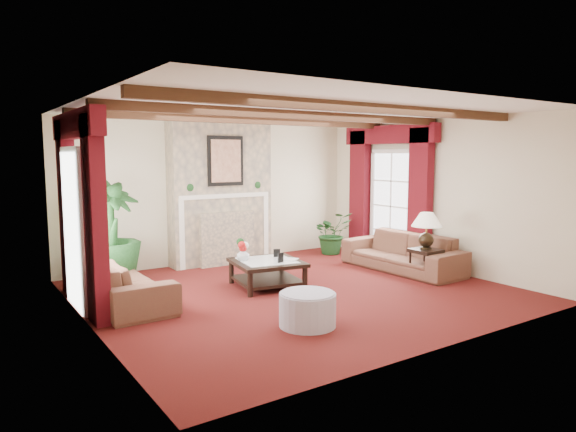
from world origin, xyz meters
TOP-DOWN VIEW (x-y plane):
  - floor at (0.00, 0.00)m, footprint 6.00×6.00m
  - ceiling at (0.00, 0.00)m, footprint 6.00×6.00m
  - back_wall at (0.00, 2.75)m, footprint 6.00×0.02m
  - left_wall at (-3.00, 0.00)m, footprint 0.02×5.50m
  - right_wall at (3.00, 0.00)m, footprint 0.02×5.50m
  - ceiling_beams at (0.00, 0.00)m, footprint 6.00×3.00m
  - fireplace at (0.00, 2.55)m, footprint 2.00×0.52m
  - french_door_left at (-2.97, 1.00)m, footprint 0.10×1.10m
  - french_door_right at (2.97, 1.00)m, footprint 0.10×1.10m
  - curtains_left at (-2.86, 1.00)m, footprint 0.20×2.40m
  - curtains_right at (2.86, 1.00)m, footprint 0.20×2.40m
  - sofa_left at (-2.36, 0.90)m, footprint 2.21×0.65m
  - sofa_right at (2.38, 0.14)m, footprint 2.31×0.80m
  - potted_palm at (-2.25, 1.96)m, footprint 2.46×2.56m
  - small_plant at (2.31, 2.05)m, footprint 1.08×1.14m
  - coffee_table at (-0.23, 0.49)m, footprint 1.17×1.17m
  - side_table at (2.20, -0.57)m, footprint 0.51×0.51m
  - ottoman at (-0.80, -1.36)m, footprint 0.69×0.69m
  - table_lamp at (2.20, -0.57)m, footprint 0.49×0.49m
  - flower_vase at (-0.55, 0.71)m, footprint 0.31×0.32m
  - book at (-0.02, 0.29)m, footprint 0.24×0.23m
  - photo_frame_a at (-0.15, 0.23)m, footprint 0.12×0.05m
  - photo_frame_b at (0.03, 0.63)m, footprint 0.11×0.06m

SIDE VIEW (x-z plane):
  - floor at x=0.00m, z-range 0.00..0.00m
  - ottoman at x=-0.80m, z-range 0.00..0.40m
  - coffee_table at x=-0.23m, z-range 0.00..0.42m
  - side_table at x=2.20m, z-range 0.00..0.51m
  - small_plant at x=2.31m, z-range 0.00..0.69m
  - sofa_left at x=-2.36m, z-range 0.00..0.86m
  - sofa_right at x=2.38m, z-range 0.00..0.89m
  - potted_palm at x=-2.25m, z-range 0.00..0.97m
  - photo_frame_b at x=0.03m, z-range 0.42..0.55m
  - photo_frame_a at x=-0.15m, z-range 0.42..0.57m
  - flower_vase at x=-0.55m, z-range 0.42..0.62m
  - book at x=-0.02m, z-range 0.42..0.71m
  - table_lamp at x=2.20m, z-range 0.51..1.14m
  - back_wall at x=0.00m, z-range 0.00..2.70m
  - left_wall at x=-3.00m, z-range 0.00..2.70m
  - right_wall at x=3.00m, z-range 0.00..2.70m
  - french_door_left at x=-2.97m, z-range 1.05..3.21m
  - french_door_right at x=2.97m, z-range 1.05..3.21m
  - curtains_left at x=-2.86m, z-range 1.28..3.83m
  - curtains_right at x=2.86m, z-range 1.28..3.83m
  - ceiling_beams at x=0.00m, z-range 2.58..2.70m
  - ceiling at x=0.00m, z-range 2.70..2.70m
  - fireplace at x=0.00m, z-range 1.35..4.05m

